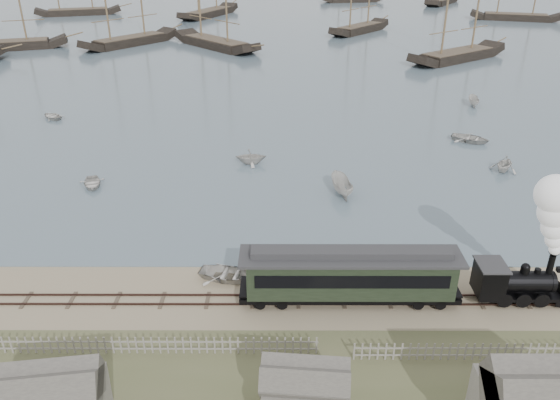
{
  "coord_description": "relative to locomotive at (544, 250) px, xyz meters",
  "views": [
    {
      "loc": [
        0.85,
        -31.26,
        22.04
      ],
      "look_at": [
        0.78,
        5.91,
        3.5
      ],
      "focal_mm": 35.0,
      "sensor_mm": 36.0,
      "label": 1
    }
  ],
  "objects": [
    {
      "name": "ground",
      "position": [
        -17.38,
        2.0,
        -3.95
      ],
      "size": [
        600.0,
        600.0,
        0.0
      ],
      "primitive_type": "plane",
      "color": "gray",
      "rests_on": "ground"
    },
    {
      "name": "rail_track",
      "position": [
        -17.38,
        0.0,
        -3.91
      ],
      "size": [
        120.0,
        1.8,
        0.16
      ],
      "color": "#321F1B",
      "rests_on": "ground"
    },
    {
      "name": "picket_fence_west",
      "position": [
        -23.88,
        -5.0,
        -3.95
      ],
      "size": [
        19.0,
        0.1,
        1.2
      ],
      "primitive_type": null,
      "color": "gray",
      "rests_on": "ground"
    },
    {
      "name": "picket_fence_east",
      "position": [
        -4.88,
        -5.5,
        -3.95
      ],
      "size": [
        15.0,
        0.1,
        1.2
      ],
      "primitive_type": null,
      "color": "gray",
      "rests_on": "ground"
    },
    {
      "name": "locomotive",
      "position": [
        0.0,
        0.0,
        0.0
      ],
      "size": [
        6.84,
        2.55,
        8.53
      ],
      "color": "black",
      "rests_on": "ground"
    },
    {
      "name": "passenger_coach",
      "position": [
        -12.09,
        -0.0,
        -1.78
      ],
      "size": [
        14.18,
        2.73,
        3.44
      ],
      "color": "black",
      "rests_on": "ground"
    },
    {
      "name": "beached_dinghy",
      "position": [
        -20.28,
        2.51,
        -3.54
      ],
      "size": [
        3.64,
        4.48,
        0.82
      ],
      "primitive_type": "imported",
      "rotation": [
        0.0,
        0.0,
        1.34
      ],
      "color": "beige",
      "rests_on": "ground"
    },
    {
      "name": "rowboat_0",
      "position": [
        -34.46,
        17.67,
        -3.55
      ],
      "size": [
        3.86,
        3.26,
        0.68
      ],
      "primitive_type": "imported",
      "rotation": [
        0.0,
        0.0,
        0.32
      ],
      "color": "beige",
      "rests_on": "harbor_water"
    },
    {
      "name": "rowboat_1",
      "position": [
        -19.66,
        23.29,
        -3.06
      ],
      "size": [
        2.86,
        3.27,
        1.65
      ],
      "primitive_type": "imported",
      "rotation": [
        0.0,
        0.0,
        1.62
      ],
      "color": "beige",
      "rests_on": "harbor_water"
    },
    {
      "name": "rowboat_2",
      "position": [
        -10.98,
        16.03,
        -3.09
      ],
      "size": [
        4.34,
        2.28,
        1.6
      ],
      "primitive_type": "imported",
      "rotation": [
        0.0,
        0.0,
        3.32
      ],
      "color": "beige",
      "rests_on": "harbor_water"
    },
    {
      "name": "rowboat_3",
      "position": [
        5.2,
        29.82,
        -3.45
      ],
      "size": [
        4.75,
        5.2,
        0.88
      ],
      "primitive_type": "imported",
      "rotation": [
        0.0,
        0.0,
        1.05
      ],
      "color": "beige",
      "rests_on": "harbor_water"
    },
    {
      "name": "rowboat_4",
      "position": [
        5.97,
        21.41,
        -3.07
      ],
      "size": [
        4.1,
        4.01,
        1.64
      ],
      "primitive_type": "imported",
      "rotation": [
        0.0,
        0.0,
        5.65
      ],
      "color": "beige",
      "rests_on": "harbor_water"
    },
    {
      "name": "rowboat_5",
      "position": [
        10.02,
        44.1,
        -3.25
      ],
      "size": [
        3.47,
        1.72,
        1.28
      ],
      "primitive_type": "imported",
      "rotation": [
        0.0,
        0.0,
        3.0
      ],
      "color": "beige",
      "rests_on": "harbor_water"
    },
    {
      "name": "rowboat_6",
      "position": [
        -46.05,
        38.39,
        -3.55
      ],
      "size": [
        3.9,
        4.03,
        0.68
      ],
      "primitive_type": "imported",
      "rotation": [
        0.0,
        0.0,
        4.02
      ],
      "color": "beige",
      "rests_on": "harbor_water"
    },
    {
      "name": "schooner_4",
      "position": [
        16.27,
        73.37,
        6.11
      ],
      "size": [
        21.65,
        17.84,
        20.0
      ],
      "primitive_type": null,
      "rotation": [
        0.0,
        0.0,
        0.63
      ],
      "color": "black",
      "rests_on": "harbor_water"
    }
  ]
}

